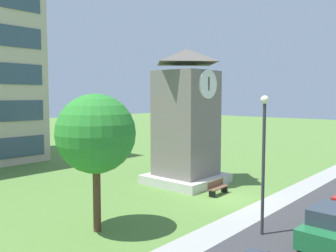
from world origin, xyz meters
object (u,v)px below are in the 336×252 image
at_px(clock_tower, 186,124).
at_px(parked_car_green, 335,227).
at_px(tree_near_tower, 96,134).
at_px(street_lamp, 264,150).
at_px(park_bench, 218,187).

distance_m(clock_tower, parked_car_green, 12.62).
relative_size(tree_near_tower, parked_car_green, 1.53).
xyz_separation_m(street_lamp, parked_car_green, (0.58, -2.84, -2.91)).
bearing_deg(tree_near_tower, street_lamp, -51.99).
bearing_deg(parked_car_green, clock_tower, 67.28).
xyz_separation_m(street_lamp, tree_near_tower, (-4.52, 5.78, 0.64)).
distance_m(tree_near_tower, parked_car_green, 10.62).
xyz_separation_m(park_bench, street_lamp, (-4.15, -5.04, 3.30)).
xyz_separation_m(clock_tower, parked_car_green, (-4.71, -11.25, -3.26)).
bearing_deg(parked_car_green, street_lamp, 101.50).
relative_size(park_bench, street_lamp, 0.30).
bearing_deg(tree_near_tower, parked_car_green, -59.41).
distance_m(park_bench, street_lamp, 7.31).
relative_size(clock_tower, park_bench, 5.12).
height_order(park_bench, tree_near_tower, tree_near_tower).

